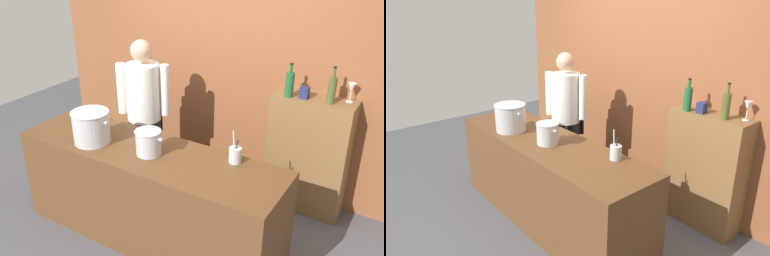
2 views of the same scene
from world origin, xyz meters
TOP-DOWN VIEW (x-y plane):
  - ground_plane at (0.00, 0.00)m, footprint 8.00×8.00m
  - brick_back_panel at (0.00, 1.40)m, footprint 4.40×0.10m
  - prep_counter at (0.00, 0.00)m, footprint 2.43×0.70m
  - bar_cabinet at (1.04, 1.19)m, footprint 0.76×0.32m
  - chef at (-0.52, 0.63)m, footprint 0.49×0.41m
  - stockpot_large at (-0.52, -0.12)m, footprint 0.39×0.33m
  - stockpot_small at (0.04, -0.03)m, footprint 0.29×0.22m
  - utensil_crock at (0.72, 0.22)m, footprint 0.10×0.10m
  - wine_bottle_olive at (1.19, 1.13)m, footprint 0.07×0.07m
  - wine_bottle_green at (0.82, 1.09)m, footprint 0.08×0.08m
  - wine_glass_short at (1.33, 1.25)m, footprint 0.07×0.07m
  - spice_tin_navy at (0.95, 1.13)m, footprint 0.08×0.08m

SIDE VIEW (x-z plane):
  - ground_plane at x=0.00m, z-range 0.00..0.00m
  - prep_counter at x=0.00m, z-range 0.00..0.90m
  - bar_cabinet at x=1.04m, z-range 0.00..1.20m
  - chef at x=-0.52m, z-range 0.13..1.79m
  - utensil_crock at x=0.72m, z-range 0.83..1.11m
  - stockpot_small at x=0.04m, z-range 0.90..1.11m
  - stockpot_large at x=-0.52m, z-range 0.90..1.19m
  - spice_tin_navy at x=0.95m, z-range 1.20..1.31m
  - wine_bottle_green at x=0.82m, z-range 1.16..1.48m
  - wine_bottle_olive at x=1.19m, z-range 1.16..1.50m
  - wine_glass_short at x=1.33m, z-range 1.24..1.42m
  - brick_back_panel at x=0.00m, z-range 0.00..3.00m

